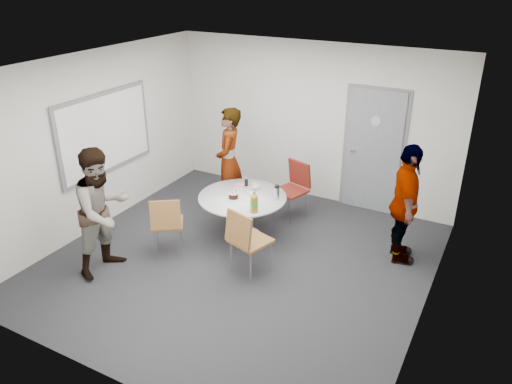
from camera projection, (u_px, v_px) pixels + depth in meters
The scene contains 15 objects.
floor at pixel (239, 261), 7.03m from camera, with size 5.00×5.00×0.00m, color #232327.
ceiling at pixel (236, 67), 5.89m from camera, with size 5.00×5.00×0.00m, color silver.
wall_back at pixel (312, 123), 8.46m from camera, with size 5.00×5.00×0.00m, color silver.
wall_left at pixel (95, 142), 7.53m from camera, with size 5.00×5.00×0.00m, color silver.
wall_right at pixel (438, 215), 5.39m from camera, with size 5.00×5.00×0.00m, color silver.
wall_front at pixel (98, 268), 4.46m from camera, with size 5.00×5.00×0.00m, color silver.
door at pixel (373, 151), 8.11m from camera, with size 1.02×0.17×2.12m.
whiteboard at pixel (106, 133), 7.64m from camera, with size 0.04×1.90×1.25m.
table at pixel (244, 202), 7.39m from camera, with size 1.31×1.31×1.00m.
chair_near_left at pixel (167, 221), 6.94m from camera, with size 0.62×0.63×0.91m.
chair_near_right at pixel (245, 237), 6.47m from camera, with size 0.58×0.61×0.97m.
chair_far at pixel (294, 184), 8.02m from camera, with size 0.57×0.60×0.95m.
person_main at pixel (229, 162), 8.08m from camera, with size 0.65×0.43×1.78m, color #A5C6EA.
person_left at pixel (103, 211), 6.52m from camera, with size 0.85×0.66×1.75m, color white.
person_right at pixel (405, 205), 6.73m from camera, with size 1.00×0.42×1.71m, color black.
Camera 1 is at (3.03, -5.14, 3.85)m, focal length 35.00 mm.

